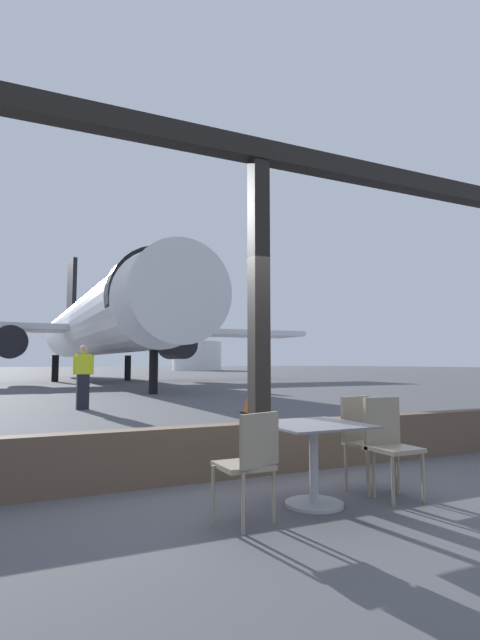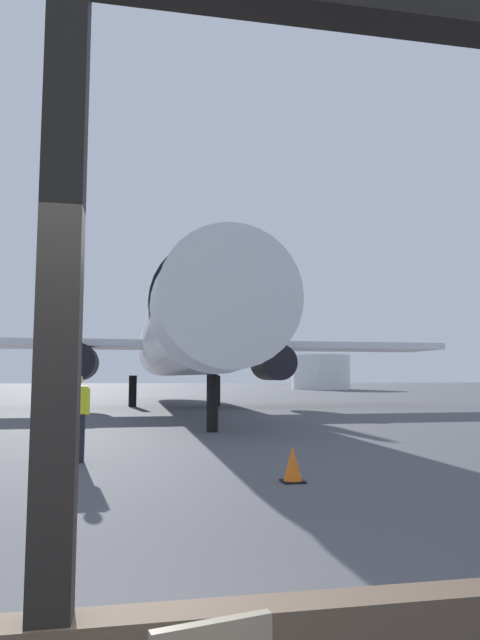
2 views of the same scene
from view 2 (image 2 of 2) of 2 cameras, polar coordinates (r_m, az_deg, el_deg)
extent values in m
plane|color=#4C4C51|center=(42.83, -11.40, -7.92)|extent=(220.00, 220.00, 0.00)
cube|color=black|center=(2.82, -17.92, -2.34)|extent=(0.20, 0.20, 3.68)
cylinder|color=silver|center=(32.09, -6.44, -2.06)|extent=(3.97, 31.01, 3.97)
cone|color=silver|center=(15.45, -1.63, 1.88)|extent=(3.78, 2.60, 3.78)
cylinder|color=black|center=(17.34, -2.63, 1.55)|extent=(4.05, 0.90, 4.05)
cube|color=silver|center=(32.15, -20.99, -2.26)|extent=(14.24, 4.20, 0.36)
cube|color=silver|center=(33.37, 7.64, -2.71)|extent=(14.24, 4.20, 0.36)
cylinder|color=black|center=(30.33, -16.06, -4.12)|extent=(1.90, 3.20, 1.90)
cylinder|color=black|center=(31.16, 3.36, -4.37)|extent=(1.90, 3.20, 1.90)
cube|color=black|center=(46.45, -7.72, 2.25)|extent=(0.36, 4.40, 5.20)
cylinder|color=black|center=(17.51, -2.82, -8.41)|extent=(0.36, 0.36, 1.76)
cylinder|color=black|center=(32.61, -10.83, -7.10)|extent=(0.44, 0.44, 1.76)
cylinder|color=black|center=(32.97, -2.40, -7.18)|extent=(0.44, 0.44, 1.76)
cube|color=black|center=(11.81, -16.30, -11.43)|extent=(0.32, 0.20, 0.95)
cube|color=yellow|center=(11.76, -16.20, -7.79)|extent=(0.40, 0.22, 0.55)
sphere|color=tan|center=(11.75, -16.14, -5.82)|extent=(0.22, 0.22, 0.22)
cylinder|color=yellow|center=(11.89, -17.18, -7.86)|extent=(0.09, 0.09, 0.52)
cylinder|color=yellow|center=(11.63, -15.20, -7.97)|extent=(0.09, 0.09, 0.52)
cone|color=orange|center=(9.36, 5.36, -14.32)|extent=(0.32, 0.32, 0.58)
cube|color=black|center=(9.41, 5.38, -15.98)|extent=(0.36, 0.36, 0.03)
cylinder|color=white|center=(78.22, 8.19, -5.25)|extent=(7.95, 7.95, 4.66)
camera|label=1|loc=(3.83, -138.56, -1.91)|focal=27.80mm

